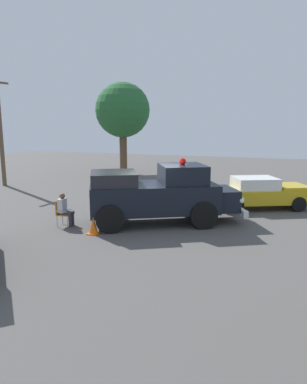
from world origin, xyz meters
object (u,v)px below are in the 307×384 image
Objects in this scene: lawn_chair_near_truck at (62,211)px; utility_pole at (0,128)px; vintage_fire_truck at (159,194)px; lawn_chair_by_car at (190,197)px; oak_tree_left at (123,111)px; spectator_seated at (65,208)px; classic_hot_rod at (261,192)px; traffic_cone at (93,226)px.

utility_pole is at bearing 143.44° from lawn_chair_near_truck.
vintage_fire_truck is 0.89× the size of utility_pole.
oak_tree_left is at bearing 128.09° from lawn_chair_by_car.
spectator_seated is (-3.31, -1.61, -0.50)m from vintage_fire_truck.
vintage_fire_truck is at bearing -21.82° from utility_pole.
lawn_chair_by_car is at bearing -154.72° from classic_hot_rod.
oak_tree_left is at bearing 120.10° from vintage_fire_truck.
utility_pole is (-8.93, 6.51, 2.95)m from spectator_seated.
utility_pole reaches higher than vintage_fire_truck.
vintage_fire_truck is 13.42m from utility_pole.
vintage_fire_truck reaches higher than classic_hot_rod.
utility_pole reaches higher than classic_hot_rod.
lawn_chair_by_car is 0.79× the size of spectator_seated.
traffic_cone is at bearing -19.44° from spectator_seated.
oak_tree_left is 1.02× the size of utility_pole.
classic_hot_rod is at bearing -3.03° from utility_pole.
spectator_seated reaches higher than lawn_chair_near_truck.
classic_hot_rod is 7.45× the size of traffic_cone.
lawn_chair_near_truck is at bearing 162.51° from traffic_cone.
lawn_chair_by_car is at bearing -10.09° from utility_pole.
lawn_chair_by_car is at bearing 46.36° from lawn_chair_near_truck.
spectator_seated is at bearing -36.09° from utility_pole.
classic_hot_rod is at bearing 39.11° from spectator_seated.
vintage_fire_truck is at bearing -59.90° from oak_tree_left.
vintage_fire_truck reaches higher than spectator_seated.
utility_pole is (-8.80, 6.53, 3.06)m from lawn_chair_near_truck.
oak_tree_left reaches higher than vintage_fire_truck.
lawn_chair_by_car is at bearing 77.05° from vintage_fire_truck.
lawn_chair_near_truck is 0.79× the size of spectator_seated.
lawn_chair_by_car is 13.89m from oak_tree_left.
lawn_chair_near_truck is 15.79m from oak_tree_left.
lawn_chair_by_car is at bearing 63.65° from traffic_cone.
oak_tree_left is (-4.09, 14.62, 4.35)m from lawn_chair_near_truck.
lawn_chair_near_truck is at bearing -74.37° from oak_tree_left.
vintage_fire_truck is 0.88× the size of oak_tree_left.
lawn_chair_near_truck is 1.61× the size of traffic_cone.
classic_hot_rod is (3.66, 4.06, -0.45)m from vintage_fire_truck.
vintage_fire_truck is 6.14× the size of lawn_chair_near_truck.
vintage_fire_truck reaches higher than lawn_chair_by_car.
classic_hot_rod is 8.99m from spectator_seated.
classic_hot_rod reaches higher than spectator_seated.
lawn_chair_by_car reaches higher than traffic_cone.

